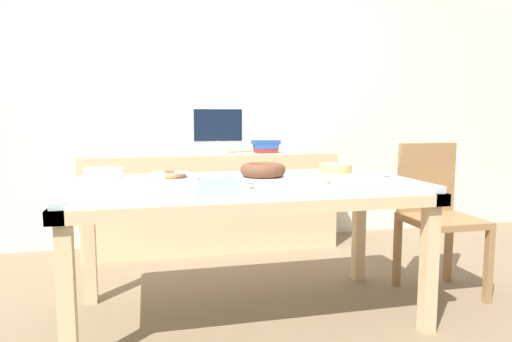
{
  "coord_description": "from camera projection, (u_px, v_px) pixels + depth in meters",
  "views": [
    {
      "loc": [
        -0.52,
        -2.39,
        1.1
      ],
      "look_at": [
        0.03,
        -0.08,
        0.82
      ],
      "focal_mm": 32.0,
      "sensor_mm": 36.0,
      "label": 1
    }
  ],
  "objects": [
    {
      "name": "ground_plane",
      "position": [
        247.0,
        316.0,
        2.55
      ],
      "size": [
        12.0,
        12.0,
        0.0
      ],
      "primitive_type": "plane",
      "color": "#7A664C"
    },
    {
      "name": "wall_back",
      "position": [
        206.0,
        95.0,
        4.01
      ],
      "size": [
        8.0,
        0.1,
        2.6
      ],
      "primitive_type": "cube",
      "color": "silver",
      "rests_on": "ground"
    },
    {
      "name": "dining_table",
      "position": [
        247.0,
        196.0,
        2.47
      ],
      "size": [
        1.86,
        0.92,
        0.76
      ],
      "color": "silver",
      "rests_on": "ground"
    },
    {
      "name": "chair",
      "position": [
        436.0,
        210.0,
        2.89
      ],
      "size": [
        0.43,
        0.43,
        0.94
      ],
      "color": "olive",
      "rests_on": "ground"
    },
    {
      "name": "sideboard",
      "position": [
        212.0,
        201.0,
        3.83
      ],
      "size": [
        2.06,
        0.44,
        0.81
      ],
      "color": "#D1B284",
      "rests_on": "ground"
    },
    {
      "name": "computer_monitor",
      "position": [
        218.0,
        131.0,
        3.77
      ],
      "size": [
        0.42,
        0.2,
        0.38
      ],
      "color": "silver",
      "rests_on": "sideboard"
    },
    {
      "name": "book_stack",
      "position": [
        266.0,
        146.0,
        3.88
      ],
      "size": [
        0.23,
        0.19,
        0.11
      ],
      "color": "maroon",
      "rests_on": "sideboard"
    },
    {
      "name": "cake_chocolate_round",
      "position": [
        335.0,
        170.0,
        2.71
      ],
      "size": [
        0.3,
        0.3,
        0.07
      ],
      "color": "white",
      "rests_on": "dining_table"
    },
    {
      "name": "cake_golden_bundt",
      "position": [
        263.0,
        171.0,
        2.53
      ],
      "size": [
        0.28,
        0.28,
        0.09
      ],
      "color": "white",
      "rests_on": "dining_table"
    },
    {
      "name": "pastry_platter",
      "position": [
        170.0,
        177.0,
        2.5
      ],
      "size": [
        0.32,
        0.32,
        0.04
      ],
      "color": "white",
      "rests_on": "dining_table"
    },
    {
      "name": "plate_stack",
      "position": [
        103.0,
        173.0,
        2.53
      ],
      "size": [
        0.21,
        0.21,
        0.06
      ],
      "color": "white",
      "rests_on": "dining_table"
    },
    {
      "name": "tealight_near_cakes",
      "position": [
        386.0,
        177.0,
        2.51
      ],
      "size": [
        0.04,
        0.04,
        0.04
      ],
      "color": "silver",
      "rests_on": "dining_table"
    },
    {
      "name": "tealight_centre",
      "position": [
        251.0,
        189.0,
        2.1
      ],
      "size": [
        0.04,
        0.04,
        0.04
      ],
      "color": "silver",
      "rests_on": "dining_table"
    },
    {
      "name": "tealight_left_edge",
      "position": [
        328.0,
        184.0,
        2.26
      ],
      "size": [
        0.04,
        0.04,
        0.04
      ],
      "color": "silver",
      "rests_on": "dining_table"
    },
    {
      "name": "tealight_right_edge",
      "position": [
        250.0,
        184.0,
        2.25
      ],
      "size": [
        0.04,
        0.04,
        0.04
      ],
      "color": "silver",
      "rests_on": "dining_table"
    }
  ]
}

